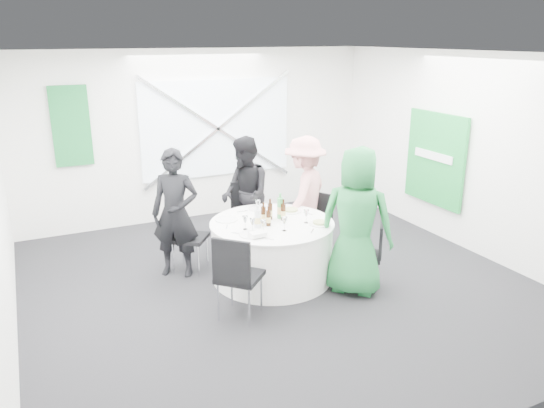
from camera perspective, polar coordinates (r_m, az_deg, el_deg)
name	(u,v)px	position (r m, az deg, el deg)	size (l,w,h in m)	color
floor	(279,284)	(6.76, 0.74, -8.57)	(6.00, 6.00, 0.00)	black
ceiling	(280,53)	(6.06, 0.85, 15.89)	(6.00, 6.00, 0.00)	silver
wall_back	(200,135)	(8.99, -7.79, 7.34)	(6.00, 6.00, 0.00)	white
wall_front	(471,275)	(3.96, 20.59, -7.20)	(6.00, 6.00, 0.00)	white
wall_right	(469,153)	(8.03, 20.44, 5.15)	(6.00, 6.00, 0.00)	white
window_panel	(217,128)	(9.03, -5.91, 8.10)	(2.60, 0.03, 1.60)	silver
window_brace_a	(218,129)	(8.99, -5.83, 8.06)	(0.05, 0.05, 3.16)	silver
window_brace_b	(218,129)	(8.99, -5.83, 8.06)	(0.05, 0.05, 3.16)	silver
green_banner	(71,126)	(8.51, -20.80, 7.83)	(0.55, 0.04, 1.20)	#156D2B
green_sign	(435,159)	(8.44, 17.13, 4.66)	(0.05, 1.20, 1.40)	#1A9037
banquet_table	(272,250)	(6.76, 0.00, -5.01)	(1.56, 1.56, 0.76)	silver
chair_back	(247,209)	(7.74, -2.72, -0.59)	(0.49, 0.50, 0.96)	black
chair_back_left	(183,231)	(7.04, -9.55, -2.83)	(0.60, 0.60, 0.94)	black
chair_back_right	(317,218)	(7.61, 4.92, -1.54)	(0.52, 0.52, 0.84)	black
chair_front_right	(371,250)	(6.59, 10.63, -4.90)	(0.54, 0.54, 0.84)	black
chair_front_left	(236,271)	(5.72, -3.87, -7.26)	(0.63, 0.63, 0.99)	black
person_man_back_left	(175,213)	(6.84, -10.36, -1.00)	(0.61, 0.40, 1.66)	black
person_man_back	(245,194)	(7.58, -2.90, 1.07)	(0.80, 0.44, 1.65)	black
person_woman_pink	(305,194)	(7.57, 3.52, 1.08)	(1.07, 0.50, 1.66)	pink
person_woman_green	(356,222)	(6.32, 9.05, -1.88)	(0.88, 0.57, 1.79)	#207839
plate_back	(259,209)	(7.13, -1.39, -0.49)	(0.28, 0.28, 0.01)	silver
plate_back_left	(226,220)	(6.73, -4.93, -1.67)	(0.28, 0.28, 0.01)	silver
plate_back_right	(291,210)	(7.03, 2.04, -0.69)	(0.28, 0.28, 0.04)	silver
plate_front_right	(320,223)	(6.57, 5.17, -2.07)	(0.27, 0.27, 0.04)	silver
plate_front_left	(251,235)	(6.21, -2.26, -3.31)	(0.28, 0.28, 0.01)	silver
napkin	(258,234)	(6.12, -1.54, -3.28)	(0.18, 0.12, 0.05)	silver
beer_bottle_a	(263,215)	(6.55, -0.94, -1.22)	(0.06, 0.06, 0.28)	#351A09
beer_bottle_b	(270,211)	(6.70, -0.21, -0.81)	(0.06, 0.06, 0.27)	#351A09
beer_bottle_c	(283,212)	(6.67, 1.22, -0.88)	(0.06, 0.06, 0.28)	#351A09
beer_bottle_d	(268,218)	(6.48, -0.38, -1.54)	(0.06, 0.06, 0.26)	#351A09
green_water_bottle	(280,208)	(6.73, 0.88, -0.47)	(0.08, 0.08, 0.33)	green
clear_water_bottle	(258,219)	(6.43, -1.56, -1.58)	(0.08, 0.08, 0.28)	silver
wine_glass_a	(263,224)	(6.21, -0.96, -2.13)	(0.07, 0.07, 0.17)	white
wine_glass_b	(284,221)	(6.30, 1.34, -1.83)	(0.07, 0.07, 0.17)	white
wine_glass_c	(253,222)	(6.27, -2.11, -1.95)	(0.07, 0.07, 0.17)	white
wine_glass_d	(306,213)	(6.58, 3.71, -1.00)	(0.07, 0.07, 0.17)	white
wine_glass_e	(245,220)	(6.35, -2.92, -1.68)	(0.07, 0.07, 0.17)	white
wine_glass_f	(258,204)	(6.94, -1.52, 0.03)	(0.07, 0.07, 0.17)	white
fork_a	(312,231)	(6.35, 4.37, -2.90)	(0.01, 0.15, 0.01)	silver
knife_a	(318,221)	(6.68, 4.94, -1.85)	(0.01, 0.15, 0.01)	silver
fork_b	(230,217)	(6.82, -4.59, -1.43)	(0.01, 0.15, 0.01)	silver
knife_b	(227,227)	(6.49, -4.87, -2.44)	(0.01, 0.15, 0.01)	silver
fork_c	(308,214)	(6.95, 3.89, -1.03)	(0.01, 0.15, 0.01)	silver
knife_c	(284,208)	(7.15, 1.27, -0.46)	(0.01, 0.15, 0.01)	silver
fork_d	(263,208)	(7.16, -0.99, -0.44)	(0.01, 0.15, 0.01)	silver
knife_d	(242,211)	(7.03, -3.21, -0.80)	(0.01, 0.15, 0.01)	silver
fork_e	(237,233)	(6.27, -3.83, -3.17)	(0.01, 0.15, 0.01)	silver
knife_e	(268,239)	(6.09, -0.45, -3.77)	(0.01, 0.15, 0.01)	silver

